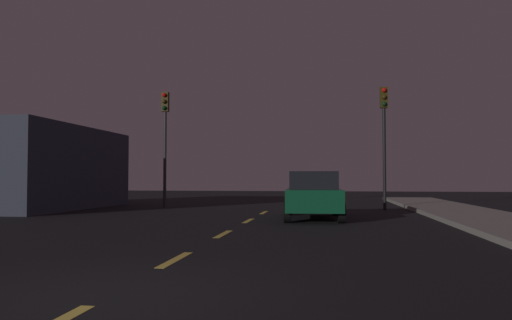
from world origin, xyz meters
TOP-DOWN VIEW (x-y plane):
  - ground_plane at (0.00, 7.00)m, footprint 80.00×80.00m
  - lane_stripe_second at (0.00, 2.60)m, footprint 0.16×1.60m
  - lane_stripe_third at (0.00, 6.40)m, footprint 0.16×1.60m
  - lane_stripe_fourth at (0.00, 10.20)m, footprint 0.16×1.60m
  - lane_stripe_fifth at (0.00, 14.00)m, footprint 0.16×1.60m
  - traffic_signal_left at (-4.92, 16.37)m, footprint 0.32×0.38m
  - traffic_signal_right at (4.95, 16.37)m, footprint 0.32×0.38m
  - car_stopped_ahead at (2.04, 11.25)m, footprint 2.05×4.32m
  - storefront_left at (-10.83, 15.05)m, footprint 5.65×8.87m

SIDE VIEW (x-z plane):
  - ground_plane at x=0.00m, z-range 0.00..0.00m
  - lane_stripe_second at x=0.00m, z-range 0.00..0.01m
  - lane_stripe_third at x=0.00m, z-range 0.00..0.01m
  - lane_stripe_fourth at x=0.00m, z-range 0.00..0.01m
  - lane_stripe_fifth at x=0.00m, z-range 0.00..0.01m
  - car_stopped_ahead at x=2.04m, z-range 0.00..1.59m
  - storefront_left at x=-10.83m, z-range 0.00..3.64m
  - traffic_signal_right at x=4.95m, z-range 1.04..6.36m
  - traffic_signal_left at x=-4.92m, z-range 1.05..6.40m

